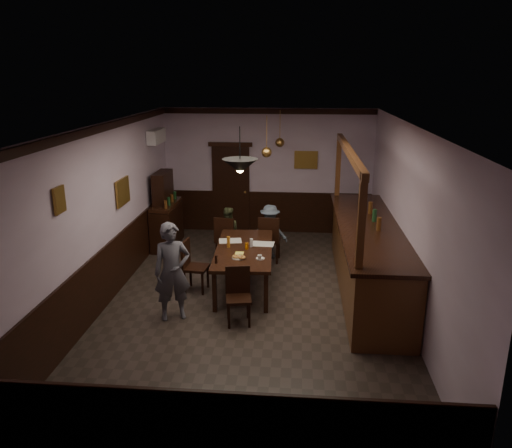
# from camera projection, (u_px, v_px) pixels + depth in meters

# --- Properties ---
(room) EXTENTS (5.01, 8.01, 3.01)m
(room) POSITION_uv_depth(u_px,v_px,m) (253.00, 218.00, 8.18)
(room) COLOR #2D2621
(room) RESTS_ON ground
(dining_table) EXTENTS (1.10, 2.24, 0.75)m
(dining_table) POSITION_uv_depth(u_px,v_px,m) (244.00, 252.00, 9.00)
(dining_table) COLOR black
(dining_table) RESTS_ON ground
(chair_far_left) EXTENTS (0.47, 0.47, 0.97)m
(chair_far_left) POSITION_uv_depth(u_px,v_px,m) (225.00, 237.00, 10.28)
(chair_far_left) COLOR black
(chair_far_left) RESTS_ON ground
(chair_far_right) EXTENTS (0.46, 0.46, 0.99)m
(chair_far_right) POSITION_uv_depth(u_px,v_px,m) (269.00, 237.00, 10.24)
(chair_far_right) COLOR black
(chair_far_right) RESTS_ON ground
(chair_near) EXTENTS (0.45, 0.45, 0.89)m
(chair_near) POSITION_uv_depth(u_px,v_px,m) (238.00, 293.00, 7.79)
(chair_near) COLOR black
(chair_near) RESTS_ON ground
(chair_side) EXTENTS (0.45, 0.45, 0.94)m
(chair_side) POSITION_uv_depth(u_px,v_px,m) (192.00, 263.00, 8.91)
(chair_side) COLOR black
(chair_side) RESTS_ON ground
(person_standing) EXTENTS (0.68, 0.57, 1.59)m
(person_standing) POSITION_uv_depth(u_px,v_px,m) (172.00, 272.00, 7.81)
(person_standing) COLOR #4F4E59
(person_standing) RESTS_ON ground
(person_seated_left) EXTENTS (0.58, 0.47, 1.09)m
(person_seated_left) POSITION_uv_depth(u_px,v_px,m) (227.00, 232.00, 10.54)
(person_seated_left) COLOR #474F2F
(person_seated_left) RESTS_ON ground
(person_seated_right) EXTENTS (0.82, 0.58, 1.15)m
(person_seated_right) POSITION_uv_depth(u_px,v_px,m) (270.00, 231.00, 10.50)
(person_seated_right) COLOR slate
(person_seated_right) RESTS_ON ground
(newspaper_left) EXTENTS (0.47, 0.37, 0.01)m
(newspaper_left) POSITION_uv_depth(u_px,v_px,m) (230.00, 241.00, 9.36)
(newspaper_left) COLOR silver
(newspaper_left) RESTS_ON dining_table
(newspaper_right) EXTENTS (0.44, 0.32, 0.01)m
(newspaper_right) POSITION_uv_depth(u_px,v_px,m) (263.00, 244.00, 9.19)
(newspaper_right) COLOR silver
(newspaper_right) RESTS_ON dining_table
(napkin) EXTENTS (0.16, 0.16, 0.00)m
(napkin) POSITION_uv_depth(u_px,v_px,m) (239.00, 253.00, 8.73)
(napkin) COLOR #E4D954
(napkin) RESTS_ON dining_table
(saucer) EXTENTS (0.15, 0.15, 0.01)m
(saucer) POSITION_uv_depth(u_px,v_px,m) (260.00, 258.00, 8.47)
(saucer) COLOR white
(saucer) RESTS_ON dining_table
(coffee_cup) EXTENTS (0.08, 0.08, 0.07)m
(coffee_cup) POSITION_uv_depth(u_px,v_px,m) (260.00, 257.00, 8.41)
(coffee_cup) COLOR white
(coffee_cup) RESTS_ON saucer
(pastry_plate) EXTENTS (0.22, 0.22, 0.01)m
(pastry_plate) POSITION_uv_depth(u_px,v_px,m) (238.00, 258.00, 8.50)
(pastry_plate) COLOR white
(pastry_plate) RESTS_ON dining_table
(pastry_ring_a) EXTENTS (0.13, 0.13, 0.04)m
(pastry_ring_a) POSITION_uv_depth(u_px,v_px,m) (236.00, 256.00, 8.48)
(pastry_ring_a) COLOR #C68C47
(pastry_ring_a) RESTS_ON pastry_plate
(pastry_ring_b) EXTENTS (0.13, 0.13, 0.04)m
(pastry_ring_b) POSITION_uv_depth(u_px,v_px,m) (242.00, 257.00, 8.44)
(pastry_ring_b) COLOR #C68C47
(pastry_ring_b) RESTS_ON pastry_plate
(soda_can) EXTENTS (0.07, 0.07, 0.12)m
(soda_can) POSITION_uv_depth(u_px,v_px,m) (247.00, 246.00, 8.91)
(soda_can) COLOR orange
(soda_can) RESTS_ON dining_table
(beer_glass) EXTENTS (0.06, 0.06, 0.20)m
(beer_glass) POSITION_uv_depth(u_px,v_px,m) (228.00, 242.00, 9.01)
(beer_glass) COLOR #BF721E
(beer_glass) RESTS_ON dining_table
(water_glass) EXTENTS (0.06, 0.06, 0.15)m
(water_glass) POSITION_uv_depth(u_px,v_px,m) (251.00, 243.00, 9.04)
(water_glass) COLOR silver
(water_glass) RESTS_ON dining_table
(pepper_mill) EXTENTS (0.04, 0.04, 0.14)m
(pepper_mill) POSITION_uv_depth(u_px,v_px,m) (216.00, 259.00, 8.25)
(pepper_mill) COLOR black
(pepper_mill) RESTS_ON dining_table
(sideboard) EXTENTS (0.46, 1.29, 1.70)m
(sideboard) POSITION_uv_depth(u_px,v_px,m) (166.00, 217.00, 11.19)
(sideboard) COLOR black
(sideboard) RESTS_ON ground
(bar_counter) EXTENTS (1.06, 4.57, 2.56)m
(bar_counter) POSITION_uv_depth(u_px,v_px,m) (367.00, 256.00, 8.92)
(bar_counter) COLOR #4C2B14
(bar_counter) RESTS_ON ground
(door_back) EXTENTS (0.90, 0.06, 2.10)m
(door_back) POSITION_uv_depth(u_px,v_px,m) (231.00, 189.00, 12.15)
(door_back) COLOR black
(door_back) RESTS_ON ground
(ac_unit) EXTENTS (0.20, 0.85, 0.30)m
(ac_unit) POSITION_uv_depth(u_px,v_px,m) (156.00, 136.00, 10.86)
(ac_unit) COLOR white
(ac_unit) RESTS_ON ground
(picture_left_small) EXTENTS (0.04, 0.28, 0.36)m
(picture_left_small) POSITION_uv_depth(u_px,v_px,m) (59.00, 200.00, 6.67)
(picture_left_small) COLOR olive
(picture_left_small) RESTS_ON ground
(picture_left_large) EXTENTS (0.04, 0.62, 0.48)m
(picture_left_large) POSITION_uv_depth(u_px,v_px,m) (123.00, 192.00, 9.08)
(picture_left_large) COLOR olive
(picture_left_large) RESTS_ON ground
(picture_back) EXTENTS (0.55, 0.04, 0.42)m
(picture_back) POSITION_uv_depth(u_px,v_px,m) (306.00, 160.00, 11.80)
(picture_back) COLOR olive
(picture_back) RESTS_ON ground
(pendant_iron) EXTENTS (0.56, 0.56, 0.72)m
(pendant_iron) POSITION_uv_depth(u_px,v_px,m) (240.00, 166.00, 7.74)
(pendant_iron) COLOR black
(pendant_iron) RESTS_ON ground
(pendant_brass_mid) EXTENTS (0.20, 0.20, 0.81)m
(pendant_brass_mid) POSITION_uv_depth(u_px,v_px,m) (267.00, 152.00, 9.67)
(pendant_brass_mid) COLOR #BF8C3F
(pendant_brass_mid) RESTS_ON ground
(pendant_brass_far) EXTENTS (0.20, 0.20, 0.81)m
(pendant_brass_far) POSITION_uv_depth(u_px,v_px,m) (280.00, 143.00, 11.01)
(pendant_brass_far) COLOR #BF8C3F
(pendant_brass_far) RESTS_ON ground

